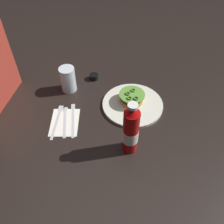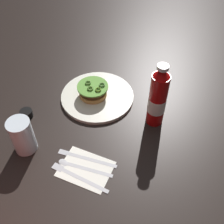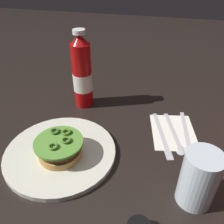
% 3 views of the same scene
% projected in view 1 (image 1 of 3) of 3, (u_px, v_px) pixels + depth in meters
% --- Properties ---
extents(ground_plane, '(3.00, 3.00, 0.00)m').
position_uv_depth(ground_plane, '(110.00, 111.00, 1.14)').
color(ground_plane, black).
extents(dinner_plate, '(0.28, 0.28, 0.01)m').
position_uv_depth(dinner_plate, '(133.00, 105.00, 1.16)').
color(dinner_plate, silver).
rests_on(dinner_plate, ground_plane).
extents(burger_sandwich, '(0.12, 0.12, 0.05)m').
position_uv_depth(burger_sandwich, '(132.00, 98.00, 1.15)').
color(burger_sandwich, tan).
rests_on(burger_sandwich, dinner_plate).
extents(ketchup_bottle, '(0.06, 0.06, 0.25)m').
position_uv_depth(ketchup_bottle, '(131.00, 131.00, 0.92)').
color(ketchup_bottle, '#AE0A0A').
rests_on(ketchup_bottle, ground_plane).
extents(water_glass, '(0.07, 0.07, 0.13)m').
position_uv_depth(water_glass, '(68.00, 79.00, 1.20)').
color(water_glass, silver).
rests_on(water_glass, ground_plane).
extents(condiment_cup, '(0.05, 0.05, 0.03)m').
position_uv_depth(condiment_cup, '(94.00, 77.00, 1.29)').
color(condiment_cup, black).
rests_on(condiment_cup, ground_plane).
extents(napkin, '(0.18, 0.15, 0.00)m').
position_uv_depth(napkin, '(65.00, 122.00, 1.10)').
color(napkin, white).
rests_on(napkin, ground_plane).
extents(butter_knife, '(0.20, 0.07, 0.00)m').
position_uv_depth(butter_knife, '(73.00, 117.00, 1.11)').
color(butter_knife, silver).
rests_on(butter_knife, napkin).
extents(spoon_utensil, '(0.18, 0.07, 0.00)m').
position_uv_depth(spoon_utensil, '(65.00, 117.00, 1.11)').
color(spoon_utensil, silver).
rests_on(spoon_utensil, napkin).
extents(fork_utensil, '(0.20, 0.04, 0.00)m').
position_uv_depth(fork_utensil, '(57.00, 118.00, 1.11)').
color(fork_utensil, silver).
rests_on(fork_utensil, napkin).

